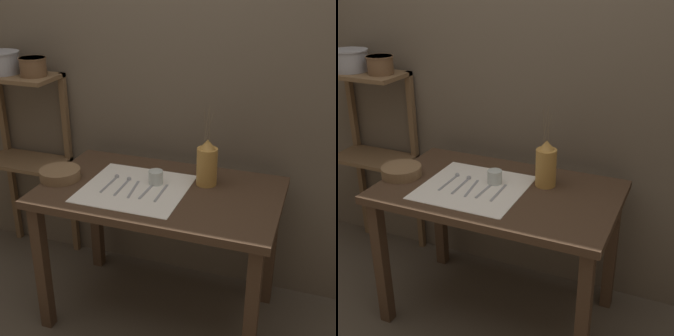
% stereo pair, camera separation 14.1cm
% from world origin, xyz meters
% --- Properties ---
extents(ground_plane, '(12.00, 12.00, 0.00)m').
position_xyz_m(ground_plane, '(0.00, 0.00, 0.00)').
color(ground_plane, brown).
extents(stone_wall_back, '(7.00, 0.06, 2.40)m').
position_xyz_m(stone_wall_back, '(0.00, 0.47, 1.20)').
color(stone_wall_back, brown).
rests_on(stone_wall_back, ground_plane).
extents(wooden_table, '(1.20, 0.72, 0.77)m').
position_xyz_m(wooden_table, '(0.00, 0.00, 0.66)').
color(wooden_table, '#422D1E').
rests_on(wooden_table, ground_plane).
extents(wooden_shelf_unit, '(0.50, 0.28, 1.22)m').
position_xyz_m(wooden_shelf_unit, '(-1.00, 0.32, 0.84)').
color(wooden_shelf_unit, brown).
rests_on(wooden_shelf_unit, ground_plane).
extents(linen_cloth, '(0.51, 0.49, 0.00)m').
position_xyz_m(linen_cloth, '(-0.12, -0.04, 0.78)').
color(linen_cloth, white).
rests_on(linen_cloth, wooden_table).
extents(pitcher_with_flowers, '(0.10, 0.10, 0.42)m').
position_xyz_m(pitcher_with_flowers, '(0.20, 0.13, 0.89)').
color(pitcher_with_flowers, '#B7843D').
rests_on(pitcher_with_flowers, wooden_table).
extents(wooden_bowl, '(0.21, 0.21, 0.05)m').
position_xyz_m(wooden_bowl, '(-0.53, -0.06, 0.80)').
color(wooden_bowl, brown).
rests_on(wooden_bowl, wooden_table).
extents(glass_tumbler_near, '(0.07, 0.07, 0.07)m').
position_xyz_m(glass_tumbler_near, '(-0.04, 0.05, 0.81)').
color(glass_tumbler_near, silver).
rests_on(glass_tumbler_near, wooden_table).
extents(spoon_outer, '(0.02, 0.20, 0.02)m').
position_xyz_m(spoon_outer, '(-0.26, 0.01, 0.78)').
color(spoon_outer, '#939399').
rests_on(spoon_outer, wooden_table).
extents(spoon_inner, '(0.02, 0.20, 0.02)m').
position_xyz_m(spoon_inner, '(-0.19, 0.00, 0.78)').
color(spoon_inner, '#939399').
rests_on(spoon_inner, wooden_table).
extents(knife_center, '(0.04, 0.19, 0.00)m').
position_xyz_m(knife_center, '(-0.12, -0.06, 0.78)').
color(knife_center, '#939399').
rests_on(knife_center, wooden_table).
extents(fork_inner, '(0.02, 0.19, 0.00)m').
position_xyz_m(fork_inner, '(-0.05, -0.05, 0.78)').
color(fork_inner, '#939399').
rests_on(fork_inner, wooden_table).
extents(fork_outer, '(0.02, 0.19, 0.00)m').
position_xyz_m(fork_outer, '(0.02, -0.05, 0.78)').
color(fork_outer, '#939399').
rests_on(fork_outer, wooden_table).
extents(metal_pot_large, '(0.22, 0.22, 0.13)m').
position_xyz_m(metal_pot_large, '(-1.09, 0.28, 1.29)').
color(metal_pot_large, '#939399').
rests_on(metal_pot_large, wooden_shelf_unit).
extents(metal_pot_small, '(0.16, 0.16, 0.11)m').
position_xyz_m(metal_pot_small, '(-0.87, 0.28, 1.28)').
color(metal_pot_small, brown).
rests_on(metal_pot_small, wooden_shelf_unit).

